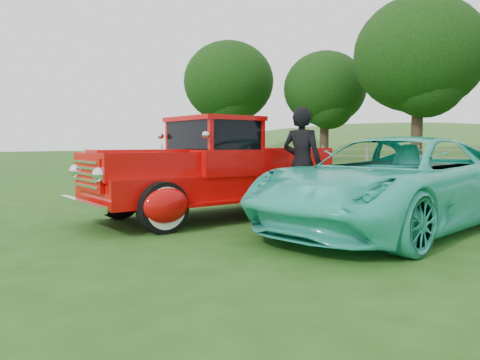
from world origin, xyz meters
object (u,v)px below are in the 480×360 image
Objects in this scene: man at (302,164)px; teal_sedan at (392,183)px; tree_near_west at (419,55)px; red_pickup at (217,172)px; tree_mid_west at (325,89)px; tree_far_west at (229,82)px.

teal_sedan is at bearing 177.33° from man.
teal_sedan is 2.65× the size of man.
tree_near_west is 5.40× the size of man.
tree_near_west is at bearing 114.89° from teal_sedan.
tree_mid_west is at bearing 129.34° from red_pickup.
tree_far_west is at bearing -53.72° from man.
man is (21.12, -24.30, -5.52)m from tree_far_west.
red_pickup is 1.03× the size of teal_sedan.
teal_sedan is (2.95, 0.63, -0.08)m from red_pickup.
tree_near_west reaches higher than tree_mid_west.
tree_far_west is at bearing -165.96° from tree_mid_west.
tree_near_west reaches higher than teal_sedan.
man is (-1.54, -0.05, 0.25)m from teal_sedan.
tree_near_west reaches higher than red_pickup.
red_pickup is at bearing -66.46° from tree_mid_west.
tree_far_west is 1.17× the size of tree_mid_west.
tree_far_west is 16.03m from tree_near_west.
teal_sedan is (14.66, -26.25, -4.84)m from tree_mid_west.
tree_near_west is 24.90m from red_pickup.
tree_far_west is at bearing 144.18° from red_pickup.
tree_near_west is at bearing -20.56° from tree_mid_west.
tree_far_west is 5.14× the size of man.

